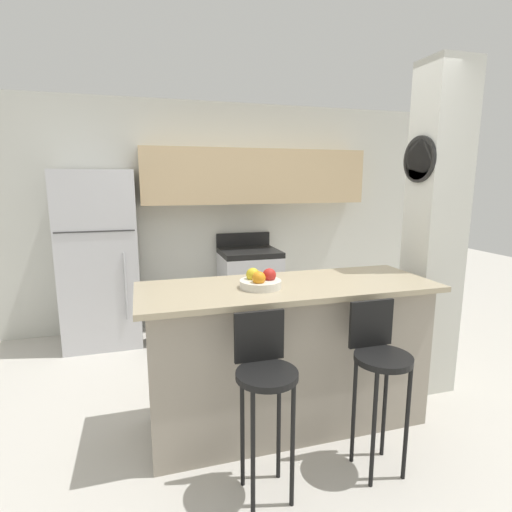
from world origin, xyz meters
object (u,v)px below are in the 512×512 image
at_px(bar_stool_right, 379,362).
at_px(stove_range, 249,288).
at_px(trash_bin, 164,325).
at_px(bar_stool_left, 265,379).
at_px(refrigerator, 100,259).
at_px(fruit_bowl, 260,281).

bearing_deg(bar_stool_right, stove_range, 92.18).
bearing_deg(stove_range, bar_stool_right, -87.82).
bearing_deg(stove_range, trash_bin, -167.65).
bearing_deg(bar_stool_right, bar_stool_left, 180.00).
relative_size(stove_range, bar_stool_right, 1.07).
relative_size(refrigerator, stove_range, 1.67).
distance_m(refrigerator, bar_stool_right, 2.97).
height_order(bar_stool_right, trash_bin, bar_stool_right).
height_order(bar_stool_left, fruit_bowl, fruit_bowl).
bearing_deg(trash_bin, bar_stool_right, -64.20).
xyz_separation_m(stove_range, bar_stool_left, (-0.59, -2.45, 0.20)).
xyz_separation_m(stove_range, bar_stool_right, (0.09, -2.45, 0.20)).
bearing_deg(bar_stool_right, trash_bin, 115.80).
bearing_deg(bar_stool_right, refrigerator, 124.51).
xyz_separation_m(refrigerator, fruit_bowl, (1.13, -1.91, 0.16)).
height_order(refrigerator, trash_bin, refrigerator).
distance_m(stove_range, bar_stool_left, 2.53).
relative_size(stove_range, fruit_bowl, 4.00).
relative_size(refrigerator, trash_bin, 4.70).
xyz_separation_m(refrigerator, stove_range, (1.58, 0.01, -0.43)).
xyz_separation_m(refrigerator, bar_stool_left, (0.99, -2.44, -0.23)).
bearing_deg(refrigerator, stove_range, 0.51).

